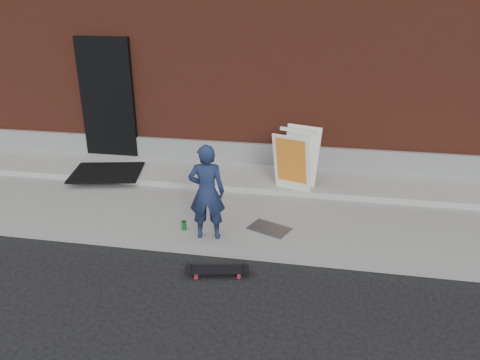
% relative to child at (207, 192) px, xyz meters
% --- Properties ---
extents(ground, '(80.00, 80.00, 0.00)m').
position_rel_child_xyz_m(ground, '(0.00, -0.26, -0.82)').
color(ground, black).
rests_on(ground, ground).
extents(sidewalk, '(20.00, 3.00, 0.15)m').
position_rel_child_xyz_m(sidewalk, '(0.00, 1.24, -0.74)').
color(sidewalk, gray).
rests_on(sidewalk, ground).
extents(apron, '(20.00, 1.20, 0.10)m').
position_rel_child_xyz_m(apron, '(0.00, 2.14, -0.62)').
color(apron, gray).
rests_on(apron, sidewalk).
extents(building, '(20.00, 8.10, 5.00)m').
position_rel_child_xyz_m(building, '(0.00, 6.73, 1.68)').
color(building, '#5E2719').
rests_on(building, ground).
extents(child, '(0.53, 0.39, 1.34)m').
position_rel_child_xyz_m(child, '(0.00, 0.00, 0.00)').
color(child, '#192446').
rests_on(child, sidewalk).
extents(skateboard, '(0.79, 0.34, 0.09)m').
position_rel_child_xyz_m(skateboard, '(0.29, -0.67, -0.75)').
color(skateboard, '#AF122B').
rests_on(skateboard, ground).
extents(pizza_sign, '(0.78, 0.85, 1.00)m').
position_rel_child_xyz_m(pizza_sign, '(1.07, 1.72, -0.07)').
color(pizza_sign, white).
rests_on(pizza_sign, apron).
extents(soda_can, '(0.08, 0.08, 0.13)m').
position_rel_child_xyz_m(soda_can, '(-0.38, 0.13, -0.60)').
color(soda_can, '#1B8A36').
rests_on(soda_can, sidewalk).
extents(doormat, '(1.38, 1.20, 0.03)m').
position_rel_child_xyz_m(doormat, '(-2.30, 1.74, -0.55)').
color(doormat, black).
rests_on(doormat, apron).
extents(utility_plate, '(0.65, 0.55, 0.02)m').
position_rel_child_xyz_m(utility_plate, '(0.81, 0.36, -0.66)').
color(utility_plate, '#535358').
rests_on(utility_plate, sidewalk).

